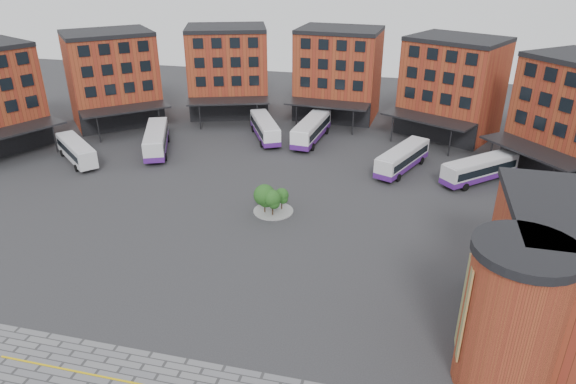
% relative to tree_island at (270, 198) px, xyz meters
% --- Properties ---
extents(ground, '(160.00, 160.00, 0.00)m').
position_rel_tree_island_xyz_m(ground, '(-1.80, -11.47, -1.86)').
color(ground, '#28282B').
rests_on(ground, ground).
extents(main_building, '(94.14, 42.48, 14.60)m').
position_rel_tree_island_xyz_m(main_building, '(-6.57, 26.77, 5.37)').
color(main_building, brown).
rests_on(main_building, ground).
extents(tree_island, '(4.40, 4.40, 3.38)m').
position_rel_tree_island_xyz_m(tree_island, '(0.00, 0.00, 0.00)').
color(tree_island, gray).
rests_on(tree_island, ground).
extents(bus_a, '(9.49, 8.40, 2.93)m').
position_rel_tree_island_xyz_m(bus_a, '(-29.33, 8.26, -0.12)').
color(bus_a, silver).
rests_on(bus_a, ground).
extents(bus_b, '(7.08, 11.89, 3.32)m').
position_rel_tree_island_xyz_m(bus_b, '(-20.64, 14.32, -0.06)').
color(bus_b, silver).
rests_on(bus_b, ground).
extents(bus_c, '(7.34, 10.97, 3.11)m').
position_rel_tree_island_xyz_m(bus_c, '(-7.26, 23.18, -0.17)').
color(bus_c, white).
rests_on(bus_c, ground).
extents(bus_d, '(3.86, 12.17, 3.37)m').
position_rel_tree_island_xyz_m(bus_d, '(-0.24, 23.81, -0.03)').
color(bus_d, white).
rests_on(bus_d, ground).
extents(bus_e, '(6.64, 11.08, 3.09)m').
position_rel_tree_island_xyz_m(bus_e, '(13.39, 15.63, -0.19)').
color(bus_e, silver).
rests_on(bus_e, ground).
extents(bus_f, '(9.65, 9.15, 3.05)m').
position_rel_tree_island_xyz_m(bus_f, '(22.78, 14.29, -0.21)').
color(bus_f, silver).
rests_on(bus_f, ground).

